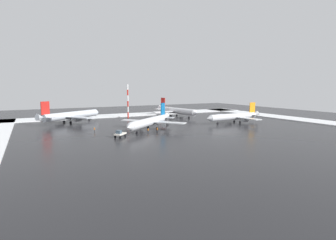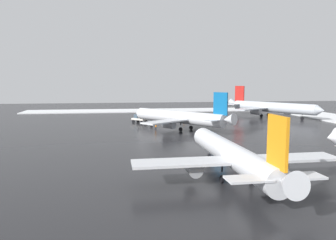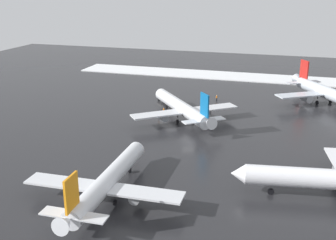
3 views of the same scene
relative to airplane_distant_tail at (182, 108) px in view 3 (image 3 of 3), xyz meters
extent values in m
plane|color=#232326|center=(-12.88, -4.94, -3.21)|extent=(240.00, 240.00, 0.00)
cube|color=white|center=(54.12, -4.94, -3.04)|extent=(14.00, 116.00, 0.34)
cylinder|color=silver|center=(0.62, 0.50, 0.00)|extent=(23.31, 19.68, 3.11)
cone|color=silver|center=(12.15, 9.82, 0.00)|extent=(3.57, 3.68, 2.96)
cone|color=silver|center=(-11.06, -8.94, 0.55)|extent=(4.20, 4.11, 3.03)
cube|color=silver|center=(-6.24, 4.61, -0.28)|extent=(10.61, 11.79, 0.33)
cylinder|color=gray|center=(-4.73, 3.47, -1.19)|extent=(3.57, 3.38, 1.83)
cube|color=silver|center=(3.20, -7.07, -0.28)|extent=(10.61, 11.79, 0.33)
cylinder|color=gray|center=(2.40, -5.35, -1.19)|extent=(3.57, 3.38, 1.83)
cube|color=#0C5999|center=(-9.35, -7.56, 3.93)|extent=(3.05, 2.56, 5.13)
cube|color=silver|center=(-10.93, -5.31, 0.36)|extent=(4.61, 4.91, 0.22)
cube|color=silver|center=(-7.48, -9.58, 0.36)|extent=(4.61, 4.91, 0.22)
cylinder|color=black|center=(8.09, 6.54, -1.38)|extent=(0.22, 0.22, 0.64)
cylinder|color=black|center=(8.09, 6.54, -2.70)|extent=(0.98, 0.88, 1.01)
cylinder|color=black|center=(-2.78, 0.34, -1.38)|extent=(0.22, 0.22, 0.64)
cylinder|color=black|center=(-2.78, 0.34, -2.70)|extent=(0.98, 0.88, 1.01)
cylinder|color=black|center=(-0.25, -2.79, -1.38)|extent=(0.22, 0.22, 0.64)
cylinder|color=black|center=(-0.25, -2.79, -2.70)|extent=(0.98, 0.88, 1.01)
cone|color=white|center=(-33.82, -18.38, 0.13)|extent=(3.39, 2.73, 3.08)
cylinder|color=black|center=(-32.99, -23.75, -1.30)|extent=(0.23, 0.23, 0.67)
cylinder|color=black|center=(-32.99, -23.75, -2.68)|extent=(0.49, 1.09, 1.05)
cylinder|color=silver|center=(-41.00, 0.91, -0.19)|extent=(25.90, 3.54, 2.93)
cone|color=silver|center=(-27.05, 1.25, -0.19)|extent=(2.13, 2.83, 2.78)
cone|color=silver|center=(-55.12, 0.58, 0.32)|extent=(3.13, 2.56, 2.85)
cube|color=silver|center=(-43.75, 7.91, -0.45)|extent=(4.06, 11.28, 0.31)
cylinder|color=gray|center=(-43.28, 6.20, -1.31)|extent=(2.97, 1.79, 1.72)
cube|color=silver|center=(-43.41, -6.21, -0.45)|extent=(4.06, 11.28, 0.31)
cylinder|color=gray|center=(-43.02, -4.48, -1.31)|extent=(2.97, 1.79, 1.72)
cube|color=orange|center=(-53.05, 0.63, 3.51)|extent=(3.45, 0.39, 4.82)
cube|color=silver|center=(-52.94, 3.21, 0.15)|extent=(2.34, 4.19, 0.21)
cube|color=silver|center=(-52.82, -1.95, 0.15)|extent=(2.34, 4.19, 0.21)
cylinder|color=black|center=(-31.96, 1.13, -1.48)|extent=(0.21, 0.21, 0.60)
cylinder|color=black|center=(-31.96, 1.13, -2.73)|extent=(0.95, 0.32, 0.95)
cylinder|color=black|center=(-43.63, 2.75, -1.48)|extent=(0.21, 0.21, 0.60)
cylinder|color=black|center=(-43.63, 2.75, -2.73)|extent=(0.95, 0.32, 0.95)
cylinder|color=black|center=(-43.54, -1.04, -1.48)|extent=(0.21, 0.21, 0.60)
cylinder|color=black|center=(-43.54, -1.04, -2.73)|extent=(0.95, 0.32, 0.95)
cylinder|color=silver|center=(23.39, -36.02, 0.25)|extent=(26.69, 18.93, 3.36)
cone|color=silver|center=(36.99, -27.21, 0.84)|extent=(4.51, 4.31, 3.27)
cube|color=silver|center=(21.47, -27.61, -0.05)|extent=(10.63, 13.14, 0.36)
cylinder|color=gray|center=(22.13, -29.54, -1.03)|extent=(3.89, 3.48, 1.98)
cube|color=red|center=(35.00, -28.50, 4.50)|extent=(3.51, 2.45, 5.53)
cube|color=silver|center=(36.44, -31.10, 0.65)|extent=(4.73, 5.38, 0.24)
cube|color=silver|center=(33.22, -26.12, 0.65)|extent=(4.73, 5.38, 0.24)
cylinder|color=black|center=(27.06, -36.23, -1.23)|extent=(0.24, 0.24, 0.69)
cylinder|color=black|center=(27.06, -36.23, -2.66)|extent=(1.10, 0.88, 1.09)
cylinder|color=black|center=(24.70, -32.59, -1.23)|extent=(0.24, 0.24, 0.69)
cylinder|color=black|center=(24.70, -32.59, -2.66)|extent=(1.10, 0.88, 1.09)
cube|color=silver|center=(15.01, 9.37, -2.06)|extent=(4.86, 4.75, 0.50)
cube|color=#3F5160|center=(15.68, 10.00, -1.26)|extent=(2.05, 2.05, 1.10)
cylinder|color=black|center=(15.51, 11.20, -2.76)|extent=(0.88, 0.85, 0.90)
cylinder|color=black|center=(16.86, 9.75, -2.76)|extent=(0.88, 0.85, 0.90)
cylinder|color=black|center=(13.16, 8.99, -2.76)|extent=(0.88, 0.85, 0.90)
cylinder|color=black|center=(14.51, 7.55, -2.76)|extent=(0.88, 0.85, 0.90)
cylinder|color=black|center=(20.22, -5.01, -2.78)|extent=(0.16, 0.16, 0.85)
cylinder|color=black|center=(20.21, -4.81, -2.78)|extent=(0.16, 0.16, 0.85)
cylinder|color=orange|center=(20.22, -4.91, -2.05)|extent=(0.36, 0.36, 0.62)
sphere|color=tan|center=(20.22, -4.91, -1.62)|extent=(0.24, 0.24, 0.24)
cylinder|color=black|center=(3.44, 5.76, -2.78)|extent=(0.16, 0.16, 0.85)
cylinder|color=black|center=(3.53, 5.94, -2.78)|extent=(0.16, 0.16, 0.85)
cylinder|color=orange|center=(3.49, 5.85, -2.05)|extent=(0.36, 0.36, 0.62)
sphere|color=tan|center=(3.49, 5.85, -1.62)|extent=(0.24, 0.24, 0.24)
cylinder|color=black|center=(0.08, 6.12, -2.78)|extent=(0.16, 0.16, 0.85)
cylinder|color=black|center=(-0.12, 6.12, -2.78)|extent=(0.16, 0.16, 0.85)
cylinder|color=orange|center=(-0.02, 6.12, -2.05)|extent=(0.36, 0.36, 0.62)
sphere|color=tan|center=(-0.02, 6.12, -1.62)|extent=(0.24, 0.24, 0.24)
camera|label=1|loc=(41.05, 91.43, 13.22)|focal=28.00mm
camera|label=2|loc=(-80.47, 14.53, 8.97)|focal=35.00mm
camera|label=3|loc=(-96.10, -25.54, 29.52)|focal=45.00mm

